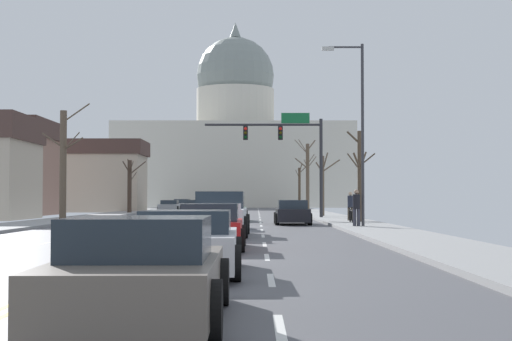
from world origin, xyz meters
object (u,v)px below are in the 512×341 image
at_px(sedan_oncoming_01, 171,207).
at_px(bicycle_parked, 352,216).
at_px(pickup_truck_near_03, 221,216).
at_px(pedestrian_00, 358,206).
at_px(sedan_near_04, 212,228).
at_px(sedan_near_02, 223,217).
at_px(sedan_near_05, 189,244).
at_px(street_lamp_right, 359,120).
at_px(sedan_oncoming_00, 196,208).
at_px(sedan_oncoming_02, 183,205).
at_px(sedan_near_00, 232,212).
at_px(signal_gantry, 290,143).
at_px(sedan_near_06, 142,273).
at_px(pedestrian_01, 352,205).
at_px(sedan_near_01, 293,213).

xyz_separation_m(sedan_oncoming_01, bicycle_parked, (13.50, -33.99, -0.08)).
height_order(pickup_truck_near_03, bicycle_parked, pickup_truck_near_03).
bearing_deg(pedestrian_00, sedan_near_04, -113.19).
bearing_deg(sedan_near_02, pickup_truck_near_03, -88.46).
height_order(sedan_near_02, sedan_near_05, sedan_near_02).
distance_m(street_lamp_right, sedan_near_02, 7.75).
bearing_deg(sedan_oncoming_00, sedan_oncoming_02, 97.90).
bearing_deg(sedan_oncoming_01, sedan_oncoming_02, 89.29).
relative_size(sedan_near_00, sedan_oncoming_02, 1.04).
height_order(sedan_near_04, sedan_oncoming_01, sedan_near_04).
distance_m(pickup_truck_near_03, sedan_oncoming_01, 46.31).
xyz_separation_m(signal_gantry, bicycle_parked, (2.90, -10.52, -4.62)).
distance_m(sedan_near_05, pedestrian_00, 21.69).
bearing_deg(sedan_near_00, signal_gantry, 46.59).
height_order(sedan_oncoming_00, sedan_oncoming_02, sedan_oncoming_02).
distance_m(sedan_near_00, sedan_oncoming_02, 39.10).
xyz_separation_m(signal_gantry, pickup_truck_near_03, (-3.58, -22.31, -4.36)).
bearing_deg(signal_gantry, street_lamp_right, -80.84).
bearing_deg(sedan_near_06, pickup_truck_near_03, 90.08).
relative_size(sedan_near_05, sedan_near_06, 1.07).
height_order(sedan_near_00, pickup_truck_near_03, pickup_truck_near_03).
relative_size(sedan_oncoming_00, pedestrian_01, 2.83).
xyz_separation_m(sedan_near_06, pedestrian_00, (6.01, 26.58, 0.50)).
distance_m(sedan_near_00, pedestrian_00, 13.62).
bearing_deg(sedan_oncoming_00, sedan_near_06, -86.22).
relative_size(pickup_truck_near_03, sedan_oncoming_00, 1.18).
relative_size(sedan_near_00, pedestrian_01, 2.79).
relative_size(sedan_near_05, sedan_oncoming_02, 1.05).
bearing_deg(sedan_near_05, signal_gantry, 84.59).
bearing_deg(sedan_near_06, sedan_oncoming_00, 93.78).
height_order(pedestrian_01, bicycle_parked, pedestrian_01).
relative_size(sedan_oncoming_00, sedan_oncoming_01, 1.07).
bearing_deg(pedestrian_00, sedan_near_02, -178.85).
bearing_deg(sedan_near_00, bicycle_parked, -44.49).
height_order(sedan_near_05, pedestrian_01, pedestrian_01).
height_order(signal_gantry, pedestrian_01, signal_gantry).
relative_size(street_lamp_right, bicycle_parked, 4.80).
bearing_deg(pickup_truck_near_03, street_lamp_right, 46.30).
bearing_deg(pickup_truck_near_03, sedan_near_04, -89.11).
xyz_separation_m(street_lamp_right, sedan_oncoming_00, (-9.56, 25.56, -4.50)).
relative_size(sedan_near_02, pedestrian_01, 2.61).
bearing_deg(pickup_truck_near_03, sedan_near_01, 74.86).
xyz_separation_m(sedan_near_04, pedestrian_00, (5.92, 13.81, 0.48)).
xyz_separation_m(signal_gantry, sedan_near_04, (-3.46, -29.89, -4.52)).
distance_m(signal_gantry, street_lamp_right, 16.09).
distance_m(sedan_near_05, sedan_near_06, 5.73).
relative_size(sedan_oncoming_00, bicycle_parked, 2.62).
relative_size(sedan_near_02, sedan_oncoming_02, 0.97).
bearing_deg(sedan_near_01, sedan_oncoming_00, 109.16).
relative_size(sedan_near_02, sedan_near_04, 0.98).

